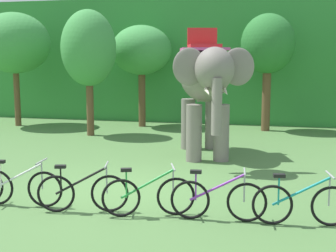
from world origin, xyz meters
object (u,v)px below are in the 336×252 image
at_px(elephant, 206,82).
at_px(bike_black, 83,192).
at_px(bike_green, 148,196).
at_px(bike_purple, 218,199).
at_px(tree_center_left, 89,49).
at_px(tree_center_right, 142,51).
at_px(tree_center, 15,43).
at_px(tree_far_left, 268,45).
at_px(bike_white, 20,187).
at_px(bike_teal, 302,204).

distance_m(elephant, bike_black, 5.86).
height_order(bike_black, bike_green, same).
distance_m(elephant, bike_purple, 5.64).
bearing_deg(bike_green, tree_center_left, 119.42).
bearing_deg(elephant, tree_center_right, 123.11).
height_order(tree_center, tree_center_left, tree_center).
bearing_deg(bike_black, elephant, 74.66).
xyz_separation_m(tree_center_right, bike_purple, (4.59, -10.67, -2.80)).
distance_m(tree_center, tree_far_left, 10.45).
distance_m(bike_white, bike_green, 2.58).
height_order(tree_far_left, bike_green, tree_far_left).
distance_m(bike_black, bike_purple, 2.52).
relative_size(tree_center_right, bike_white, 2.49).
bearing_deg(tree_center_left, tree_center_right, 65.17).
xyz_separation_m(bike_white, bike_teal, (5.28, 0.18, 0.00)).
bearing_deg(bike_green, bike_white, -179.38).
distance_m(tree_center_right, bike_teal, 12.49).
distance_m(tree_center_left, bike_white, 8.81).
bearing_deg(bike_white, tree_center_left, 103.66).
bearing_deg(elephant, tree_far_left, 73.58).
height_order(elephant, bike_green, elephant).
xyz_separation_m(tree_center_left, tree_center_right, (1.23, 2.66, -0.03)).
relative_size(bike_white, bike_black, 1.02).
xyz_separation_m(tree_center, tree_center_left, (4.02, -1.60, -0.28)).
bearing_deg(bike_purple, tree_center_left, 125.97).
relative_size(tree_center_left, bike_black, 2.78).
xyz_separation_m(elephant, bike_white, (-2.80, -5.33, -1.82)).
bearing_deg(elephant, bike_green, -92.35).
bearing_deg(tree_center_right, bike_white, -86.07).
xyz_separation_m(bike_black, bike_purple, (2.52, 0.14, 0.00)).
distance_m(tree_center_left, elephant, 5.61).
relative_size(tree_far_left, elephant, 1.09).
distance_m(tree_center, tree_center_right, 5.37).
distance_m(tree_center_left, tree_far_left, 6.92).
bearing_deg(tree_far_left, tree_center, -174.14).
bearing_deg(elephant, tree_center_left, 149.84).
distance_m(tree_center, tree_center_left, 4.34).
bearing_deg(elephant, bike_white, -117.73).
height_order(tree_far_left, bike_teal, tree_far_left).
distance_m(tree_center_left, bike_green, 9.69).
bearing_deg(bike_white, bike_black, -1.97).
bearing_deg(tree_far_left, bike_white, -112.24).
bearing_deg(elephant, bike_black, -105.34).
height_order(tree_center_left, bike_black, tree_center_left).
bearing_deg(bike_purple, bike_white, -178.66).
bearing_deg(tree_center_left, tree_far_left, 22.73).
xyz_separation_m(tree_center, bike_green, (8.58, -9.68, -3.11)).
bearing_deg(tree_center, tree_far_left, 5.86).
height_order(elephant, bike_white, elephant).
xyz_separation_m(tree_center, bike_purple, (9.84, -9.62, -3.11)).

